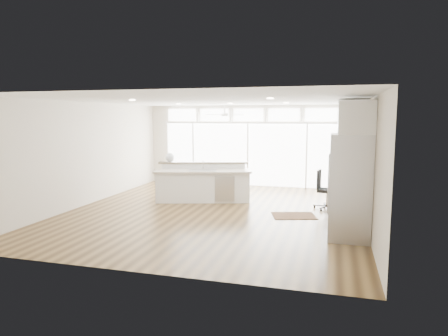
# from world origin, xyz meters

# --- Properties ---
(floor) EXTENTS (7.00, 8.00, 0.02)m
(floor) POSITION_xyz_m (0.00, 0.00, -0.01)
(floor) COLOR #3F2A13
(floor) RESTS_ON ground
(ceiling) EXTENTS (7.00, 8.00, 0.02)m
(ceiling) POSITION_xyz_m (0.00, 0.00, 2.70)
(ceiling) COLOR white
(ceiling) RESTS_ON wall_back
(wall_back) EXTENTS (7.00, 0.04, 2.70)m
(wall_back) POSITION_xyz_m (0.00, 4.00, 1.35)
(wall_back) COLOR beige
(wall_back) RESTS_ON floor
(wall_front) EXTENTS (7.00, 0.04, 2.70)m
(wall_front) POSITION_xyz_m (0.00, -4.00, 1.35)
(wall_front) COLOR beige
(wall_front) RESTS_ON floor
(wall_left) EXTENTS (0.04, 8.00, 2.70)m
(wall_left) POSITION_xyz_m (-3.50, 0.00, 1.35)
(wall_left) COLOR beige
(wall_left) RESTS_ON floor
(wall_right) EXTENTS (0.04, 8.00, 2.70)m
(wall_right) POSITION_xyz_m (3.50, 0.00, 1.35)
(wall_right) COLOR beige
(wall_right) RESTS_ON floor
(glass_wall) EXTENTS (5.80, 0.06, 2.08)m
(glass_wall) POSITION_xyz_m (0.00, 3.94, 1.05)
(glass_wall) COLOR white
(glass_wall) RESTS_ON wall_back
(transom_row) EXTENTS (5.90, 0.06, 0.40)m
(transom_row) POSITION_xyz_m (0.00, 3.94, 2.38)
(transom_row) COLOR white
(transom_row) RESTS_ON wall_back
(desk_window) EXTENTS (0.04, 0.85, 0.85)m
(desk_window) POSITION_xyz_m (3.46, 0.30, 1.55)
(desk_window) COLOR white
(desk_window) RESTS_ON wall_right
(ceiling_fan) EXTENTS (1.16, 1.16, 0.32)m
(ceiling_fan) POSITION_xyz_m (-0.50, 2.80, 2.48)
(ceiling_fan) COLOR white
(ceiling_fan) RESTS_ON ceiling
(recessed_lights) EXTENTS (3.40, 3.00, 0.02)m
(recessed_lights) POSITION_xyz_m (0.00, 0.20, 2.68)
(recessed_lights) COLOR beige
(recessed_lights) RESTS_ON ceiling
(oven_cabinet) EXTENTS (0.64, 1.20, 2.50)m
(oven_cabinet) POSITION_xyz_m (3.17, 1.80, 1.25)
(oven_cabinet) COLOR white
(oven_cabinet) RESTS_ON floor
(desk_nook) EXTENTS (0.72, 1.30, 0.76)m
(desk_nook) POSITION_xyz_m (3.13, 0.30, 0.38)
(desk_nook) COLOR white
(desk_nook) RESTS_ON floor
(upper_cabinets) EXTENTS (0.64, 1.30, 0.64)m
(upper_cabinets) POSITION_xyz_m (3.17, 0.30, 2.35)
(upper_cabinets) COLOR white
(upper_cabinets) RESTS_ON wall_right
(refrigerator) EXTENTS (0.76, 0.90, 2.00)m
(refrigerator) POSITION_xyz_m (3.11, -1.35, 1.00)
(refrigerator) COLOR #B1B2B6
(refrigerator) RESTS_ON floor
(fridge_cabinet) EXTENTS (0.64, 0.90, 0.60)m
(fridge_cabinet) POSITION_xyz_m (3.17, -1.35, 2.30)
(fridge_cabinet) COLOR white
(fridge_cabinet) RESTS_ON wall_right
(framed_photos) EXTENTS (0.06, 0.22, 0.80)m
(framed_photos) POSITION_xyz_m (3.46, 0.92, 1.40)
(framed_photos) COLOR black
(framed_photos) RESTS_ON wall_right
(kitchen_island) EXTENTS (2.81, 1.69, 1.05)m
(kitchen_island) POSITION_xyz_m (-0.66, 1.11, 0.52)
(kitchen_island) COLOR white
(kitchen_island) RESTS_ON floor
(rug) EXTENTS (1.15, 0.96, 0.01)m
(rug) POSITION_xyz_m (1.93, 0.09, 0.01)
(rug) COLOR #331D10
(rug) RESTS_ON floor
(office_chair) EXTENTS (0.56, 0.53, 0.97)m
(office_chair) POSITION_xyz_m (2.66, 1.03, 0.49)
(office_chair) COLOR black
(office_chair) RESTS_ON floor
(fishbowl) EXTENTS (0.32, 0.32, 0.25)m
(fishbowl) POSITION_xyz_m (-1.68, 1.23, 1.18)
(fishbowl) COLOR white
(fishbowl) RESTS_ON kitchen_island
(monitor) EXTENTS (0.12, 0.48, 0.40)m
(monitor) POSITION_xyz_m (3.05, 0.30, 0.96)
(monitor) COLOR black
(monitor) RESTS_ON desk_nook
(keyboard) EXTENTS (0.17, 0.36, 0.02)m
(keyboard) POSITION_xyz_m (2.88, 0.30, 0.77)
(keyboard) COLOR silver
(keyboard) RESTS_ON desk_nook
(potted_plant) EXTENTS (0.30, 0.32, 0.22)m
(potted_plant) POSITION_xyz_m (3.17, 1.80, 2.61)
(potted_plant) COLOR #3C622A
(potted_plant) RESTS_ON oven_cabinet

